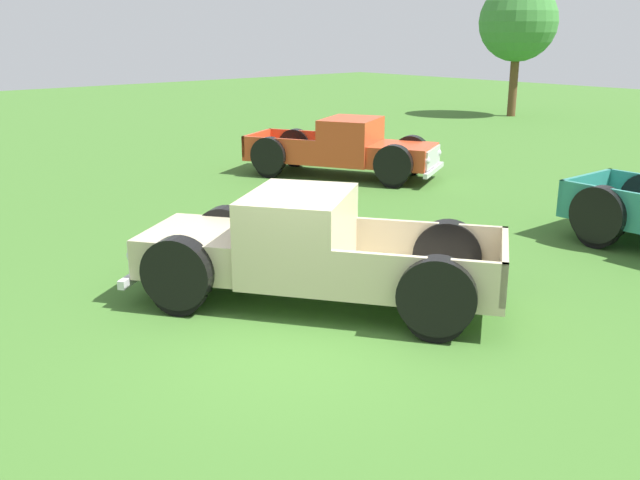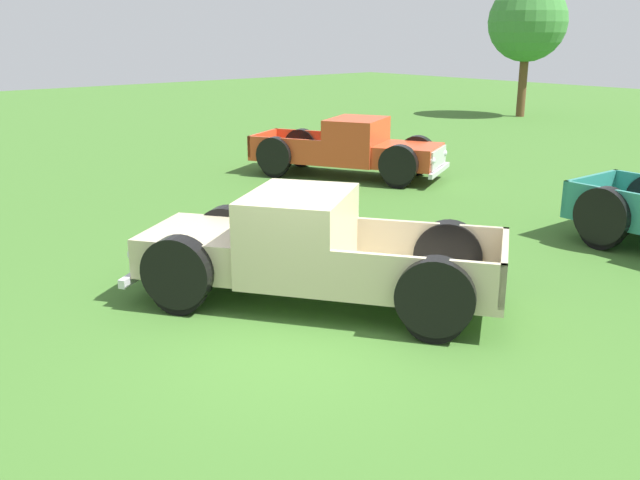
% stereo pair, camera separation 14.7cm
% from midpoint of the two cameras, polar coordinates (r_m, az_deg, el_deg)
% --- Properties ---
extents(ground_plane, '(80.00, 80.00, 0.00)m').
position_cam_midpoint_polar(ground_plane, '(8.77, -1.04, -7.53)').
color(ground_plane, '#3D6B28').
extents(pickup_truck_foreground, '(5.11, 4.29, 1.53)m').
position_cam_midpoint_polar(pickup_truck_foreground, '(9.53, -1.66, -0.82)').
color(pickup_truck_foreground, '#C6B793').
rests_on(pickup_truck_foreground, ground_plane).
extents(pickup_truck_behind_left, '(5.13, 3.74, 1.49)m').
position_cam_midpoint_polar(pickup_truck_behind_left, '(17.84, 3.40, 7.38)').
color(pickup_truck_behind_left, '#D14723').
rests_on(pickup_truck_behind_left, ground_plane).
extents(oak_tree_east, '(3.29, 3.29, 5.59)m').
position_cam_midpoint_polar(oak_tree_east, '(31.96, 16.69, 16.64)').
color(oak_tree_east, brown).
rests_on(oak_tree_east, ground_plane).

